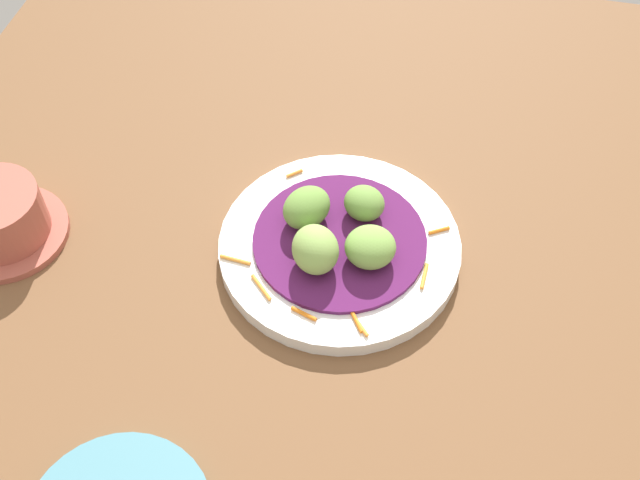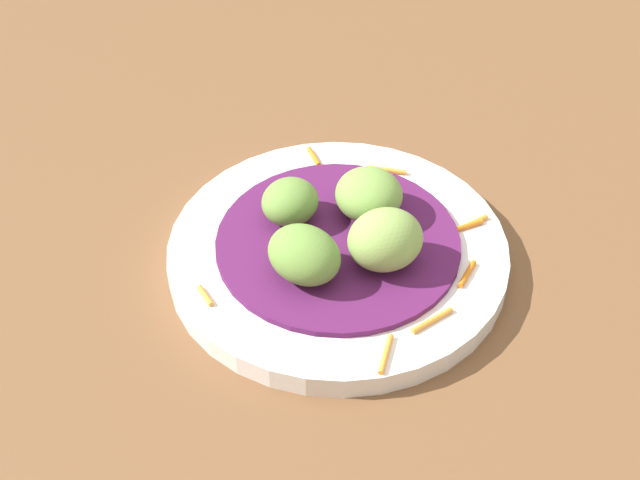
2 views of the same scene
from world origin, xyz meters
TOP-DOWN VIEW (x-y plane):
  - table_surface at (0.00, 0.00)cm, footprint 110.00×110.00cm
  - main_plate at (3.57, 3.40)cm, footprint 24.93×24.93cm
  - cabbage_bed at (3.57, 3.40)cm, footprint 17.86×17.86cm
  - carrot_garnish at (-0.93, 3.49)cm, footprint 19.56×22.18cm
  - guac_scoop_left at (1.84, -0.47)cm, footprint 6.77×6.82cm
  - guac_scoop_center at (7.44, 1.67)cm, footprint 5.72×5.81cm
  - guac_scoop_right at (5.29, 7.28)cm, footprint 6.82×6.41cm
  - guac_scoop_back at (-0.31, 5.13)cm, footprint 6.83×6.50cm

SIDE VIEW (x-z plane):
  - table_surface at x=0.00cm, z-range 0.00..2.00cm
  - main_plate at x=3.57cm, z-range 2.00..3.75cm
  - carrot_garnish at x=-0.93cm, z-range 3.75..4.15cm
  - cabbage_bed at x=3.57cm, z-range 3.75..4.25cm
  - guac_scoop_center at x=7.44cm, z-range 4.25..7.50cm
  - guac_scoop_left at x=1.84cm, z-range 4.25..7.77cm
  - guac_scoop_right at x=5.29cm, z-range 4.25..8.09cm
  - guac_scoop_back at x=-0.31cm, z-range 4.25..8.70cm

